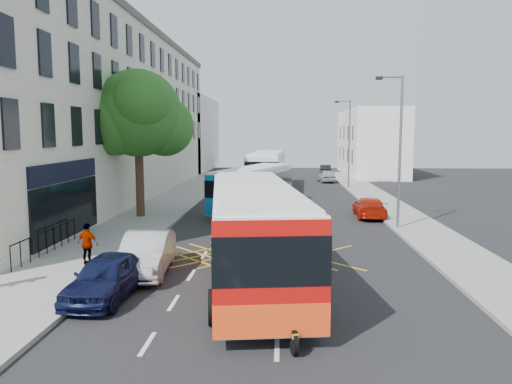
# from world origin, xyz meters

# --- Properties ---
(ground) EXTENTS (120.00, 120.00, 0.00)m
(ground) POSITION_xyz_m (0.00, 0.00, 0.00)
(ground) COLOR black
(ground) RESTS_ON ground
(pavement_left) EXTENTS (5.00, 70.00, 0.15)m
(pavement_left) POSITION_xyz_m (-8.50, 15.00, 0.07)
(pavement_left) COLOR gray
(pavement_left) RESTS_ON ground
(pavement_right) EXTENTS (3.00, 70.00, 0.15)m
(pavement_right) POSITION_xyz_m (7.50, 15.00, 0.07)
(pavement_right) COLOR gray
(pavement_right) RESTS_ON ground
(terrace_main) EXTENTS (8.30, 45.00, 13.50)m
(terrace_main) POSITION_xyz_m (-14.00, 24.49, 6.76)
(terrace_main) COLOR beige
(terrace_main) RESTS_ON ground
(terrace_far) EXTENTS (8.00, 20.00, 10.00)m
(terrace_far) POSITION_xyz_m (-14.00, 55.00, 5.00)
(terrace_far) COLOR silver
(terrace_far) RESTS_ON ground
(building_right) EXTENTS (6.00, 18.00, 8.00)m
(building_right) POSITION_xyz_m (11.00, 48.00, 4.00)
(building_right) COLOR silver
(building_right) RESTS_ON ground
(street_tree) EXTENTS (6.30, 5.70, 8.80)m
(street_tree) POSITION_xyz_m (-8.51, 14.97, 6.29)
(street_tree) COLOR #382619
(street_tree) RESTS_ON pavement_left
(lamp_near) EXTENTS (1.45, 0.15, 8.00)m
(lamp_near) POSITION_xyz_m (6.20, 12.00, 4.62)
(lamp_near) COLOR slate
(lamp_near) RESTS_ON pavement_right
(lamp_far) EXTENTS (1.45, 0.15, 8.00)m
(lamp_far) POSITION_xyz_m (6.20, 32.00, 4.62)
(lamp_far) COLOR slate
(lamp_far) RESTS_ON pavement_right
(railings) EXTENTS (0.08, 5.60, 1.14)m
(railings) POSITION_xyz_m (-9.70, 5.30, 0.72)
(railings) COLOR black
(railings) RESTS_ON pavement_left
(bus_near) EXTENTS (4.30, 12.30, 3.39)m
(bus_near) POSITION_xyz_m (-0.89, 2.48, 1.78)
(bus_near) COLOR silver
(bus_near) RESTS_ON ground
(bus_mid) EXTENTS (5.30, 10.50, 2.88)m
(bus_mid) POSITION_xyz_m (-1.81, 18.74, 1.52)
(bus_mid) COLOR silver
(bus_mid) RESTS_ON ground
(bus_far) EXTENTS (3.46, 12.28, 3.42)m
(bus_far) POSITION_xyz_m (-1.29, 31.79, 1.80)
(bus_far) COLOR silver
(bus_far) RESTS_ON ground
(motorbike) EXTENTS (0.71, 1.97, 1.76)m
(motorbike) POSITION_xyz_m (0.27, -2.76, 0.83)
(motorbike) COLOR black
(motorbike) RESTS_ON ground
(parked_car_blue) EXTENTS (1.91, 4.21, 1.40)m
(parked_car_blue) POSITION_xyz_m (-5.37, 0.31, 0.70)
(parked_car_blue) COLOR black
(parked_car_blue) RESTS_ON ground
(parked_car_silver) EXTENTS (1.95, 4.68, 1.50)m
(parked_car_silver) POSITION_xyz_m (-4.90, 3.20, 0.75)
(parked_car_silver) COLOR #A2A5AA
(parked_car_silver) RESTS_ON ground
(red_hatchback) EXTENTS (1.89, 4.33, 1.24)m
(red_hatchback) POSITION_xyz_m (5.50, 16.08, 0.62)
(red_hatchback) COLOR #B41807
(red_hatchback) RESTS_ON ground
(distant_car_grey) EXTENTS (2.45, 4.69, 1.26)m
(distant_car_grey) POSITION_xyz_m (-0.78, 40.56, 0.63)
(distant_car_grey) COLOR #3B3C42
(distant_car_grey) RESTS_ON ground
(distant_car_silver) EXTENTS (1.87, 3.94, 1.30)m
(distant_car_silver) POSITION_xyz_m (4.80, 38.27, 0.65)
(distant_car_silver) COLOR #9FA2A6
(distant_car_silver) RESTS_ON ground
(distant_car_dark) EXTENTS (1.44, 3.77, 1.23)m
(distant_car_dark) POSITION_xyz_m (5.50, 47.93, 0.61)
(distant_car_dark) COLOR black
(distant_car_dark) RESTS_ON ground
(pedestrian_far) EXTENTS (1.01, 0.65, 1.61)m
(pedestrian_far) POSITION_xyz_m (-7.33, 3.75, 0.95)
(pedestrian_far) COLOR gray
(pedestrian_far) RESTS_ON pavement_left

